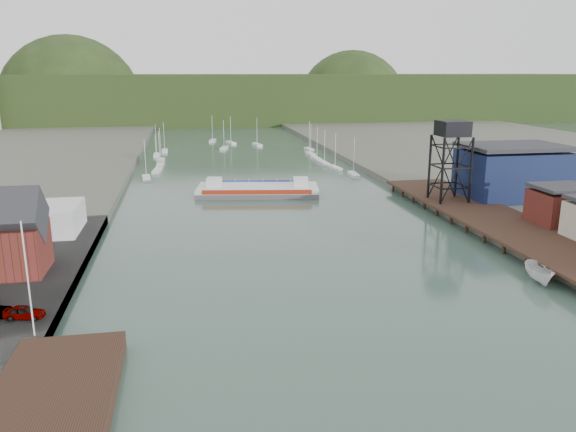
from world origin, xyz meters
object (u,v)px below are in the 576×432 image
object	(u,v)px
lift_tower	(452,133)
motorboat	(539,274)
chain_ferry	(258,190)
car_west_a	(24,312)

from	to	relation	value
lift_tower	motorboat	distance (m)	43.24
lift_tower	chain_ferry	xyz separation A→B (m)	(-36.15, 21.93, -14.51)
motorboat	car_west_a	bearing A→B (deg)	-166.26
chain_ferry	motorboat	distance (m)	69.02
lift_tower	chain_ferry	bearing A→B (deg)	148.76
lift_tower	car_west_a	bearing A→B (deg)	-148.18
motorboat	car_west_a	size ratio (longest dim) A/B	1.54
car_west_a	lift_tower	bearing A→B (deg)	-46.91
chain_ferry	lift_tower	bearing A→B (deg)	-22.16
lift_tower	chain_ferry	size ratio (longest dim) A/B	0.55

